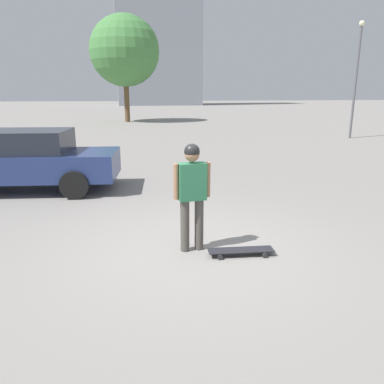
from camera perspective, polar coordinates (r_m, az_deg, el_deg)
ground_plane at (r=5.84m, az=0.00°, el=-8.77°), size 220.00×220.00×0.00m
person at (r=5.52m, az=0.00°, el=0.60°), size 0.24×0.56×1.64m
skateboard at (r=5.67m, az=7.44°, el=-8.84°), size 0.35×0.99×0.09m
car_parked_near at (r=9.99m, az=-24.29°, el=4.47°), size 2.33×4.70×1.48m
building_block_distant at (r=78.66m, az=-5.39°, el=26.79°), size 9.35×15.82×37.31m
tree_distant at (r=32.28m, az=-10.23°, el=20.39°), size 5.56×5.56×8.36m
lamp_post at (r=21.85m, az=23.81°, el=16.47°), size 0.28×0.28×5.83m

